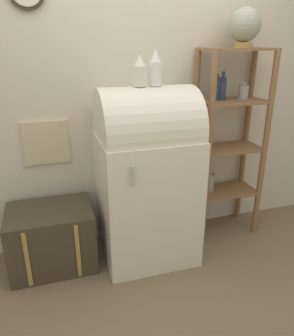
% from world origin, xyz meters
% --- Properties ---
extents(ground_plane, '(12.00, 12.00, 0.00)m').
position_xyz_m(ground_plane, '(0.00, 0.00, 0.00)').
color(ground_plane, '#7A664C').
extents(wall_back, '(7.00, 0.09, 2.70)m').
position_xyz_m(wall_back, '(-0.00, 0.57, 1.35)').
color(wall_back, beige).
rests_on(wall_back, ground_plane).
extents(refrigerator, '(0.74, 0.70, 1.41)m').
position_xyz_m(refrigerator, '(-0.00, 0.21, 0.73)').
color(refrigerator, silver).
rests_on(refrigerator, ground_plane).
extents(suitcase_trunk, '(0.65, 0.50, 0.50)m').
position_xyz_m(suitcase_trunk, '(-0.78, 0.27, 0.25)').
color(suitcase_trunk, '#423828').
rests_on(suitcase_trunk, ground_plane).
extents(shelf_unit, '(0.59, 0.35, 1.67)m').
position_xyz_m(shelf_unit, '(0.80, 0.36, 0.93)').
color(shelf_unit, olive).
rests_on(shelf_unit, ground_plane).
extents(globe, '(0.26, 0.26, 0.30)m').
position_xyz_m(globe, '(0.84, 0.34, 1.83)').
color(globe, '#AD8942').
rests_on(globe, shelf_unit).
extents(vase_left, '(0.10, 0.10, 0.22)m').
position_xyz_m(vase_left, '(-0.05, 0.21, 1.51)').
color(vase_left, silver).
rests_on(vase_left, refrigerator).
extents(vase_center, '(0.09, 0.09, 0.26)m').
position_xyz_m(vase_center, '(0.06, 0.21, 1.53)').
color(vase_center, white).
rests_on(vase_center, refrigerator).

